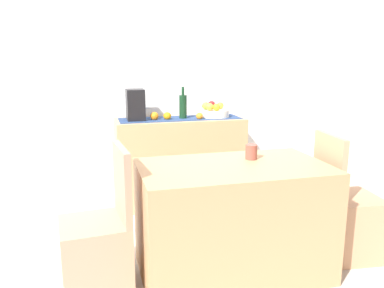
# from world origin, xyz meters

# --- Properties ---
(ground_plane) EXTENTS (6.40, 6.40, 0.02)m
(ground_plane) POSITION_xyz_m (0.00, 0.00, -0.01)
(ground_plane) COLOR beige
(ground_plane) RESTS_ON ground
(room_wall_rear) EXTENTS (6.40, 0.06, 2.70)m
(room_wall_rear) POSITION_xyz_m (0.00, 1.18, 1.35)
(room_wall_rear) COLOR white
(room_wall_rear) RESTS_ON ground
(sideboard_console) EXTENTS (1.22, 0.42, 0.84)m
(sideboard_console) POSITION_xyz_m (0.08, 0.92, 0.42)
(sideboard_console) COLOR tan
(sideboard_console) RESTS_ON ground
(table_runner) EXTENTS (1.14, 0.32, 0.01)m
(table_runner) POSITION_xyz_m (0.08, 0.92, 0.84)
(table_runner) COLOR navy
(table_runner) RESTS_ON sideboard_console
(fruit_bowl) EXTENTS (0.28, 0.28, 0.07)m
(fruit_bowl) POSITION_xyz_m (0.43, 0.92, 0.88)
(fruit_bowl) COLOR white
(fruit_bowl) RESTS_ON table_runner
(apple_center) EXTENTS (0.07, 0.07, 0.07)m
(apple_center) POSITION_xyz_m (0.49, 0.95, 0.95)
(apple_center) COLOR gold
(apple_center) RESTS_ON fruit_bowl
(apple_rear) EXTENTS (0.07, 0.07, 0.07)m
(apple_rear) POSITION_xyz_m (0.34, 0.94, 0.95)
(apple_rear) COLOR olive
(apple_rear) RESTS_ON fruit_bowl
(apple_left) EXTENTS (0.07, 0.07, 0.07)m
(apple_left) POSITION_xyz_m (0.42, 0.83, 0.95)
(apple_left) COLOR gold
(apple_left) RESTS_ON fruit_bowl
(apple_front) EXTENTS (0.08, 0.08, 0.08)m
(apple_front) POSITION_xyz_m (0.41, 0.97, 0.95)
(apple_front) COLOR red
(apple_front) RESTS_ON fruit_bowl
(apple_right) EXTENTS (0.07, 0.07, 0.07)m
(apple_right) POSITION_xyz_m (0.36, 0.86, 0.95)
(apple_right) COLOR gold
(apple_right) RESTS_ON fruit_bowl
(wine_bottle) EXTENTS (0.07, 0.07, 0.30)m
(wine_bottle) POSITION_xyz_m (0.11, 0.92, 0.96)
(wine_bottle) COLOR #14361D
(wine_bottle) RESTS_ON sideboard_console
(coffee_maker) EXTENTS (0.16, 0.18, 0.29)m
(coffee_maker) POSITION_xyz_m (-0.33, 0.92, 0.98)
(coffee_maker) COLOR black
(coffee_maker) RESTS_ON sideboard_console
(orange_loose_far) EXTENTS (0.08, 0.08, 0.08)m
(orange_loose_far) POSITION_xyz_m (-0.16, 0.90, 0.88)
(orange_loose_far) COLOR orange
(orange_loose_far) RESTS_ON sideboard_console
(orange_loose_near_bowl) EXTENTS (0.07, 0.07, 0.07)m
(orange_loose_near_bowl) POSITION_xyz_m (-0.04, 0.89, 0.87)
(orange_loose_near_bowl) COLOR orange
(orange_loose_near_bowl) RESTS_ON sideboard_console
(orange_loose_mid) EXTENTS (0.07, 0.07, 0.07)m
(orange_loose_mid) POSITION_xyz_m (0.25, 0.83, 0.87)
(orange_loose_mid) COLOR orange
(orange_loose_mid) RESTS_ON sideboard_console
(dining_table) EXTENTS (1.21, 0.70, 0.74)m
(dining_table) POSITION_xyz_m (0.13, -0.41, 0.37)
(dining_table) COLOR tan
(dining_table) RESTS_ON ground
(coffee_cup) EXTENTS (0.08, 0.08, 0.10)m
(coffee_cup) POSITION_xyz_m (0.30, -0.30, 0.79)
(coffee_cup) COLOR brown
(coffee_cup) RESTS_ON dining_table
(chair_near_window) EXTENTS (0.44, 0.44, 0.90)m
(chair_near_window) POSITION_xyz_m (-0.74, -0.41, 0.27)
(chair_near_window) COLOR tan
(chair_near_window) RESTS_ON ground
(chair_by_corner) EXTENTS (0.44, 0.44, 0.90)m
(chair_by_corner) POSITION_xyz_m (1.00, -0.41, 0.27)
(chair_by_corner) COLOR tan
(chair_by_corner) RESTS_ON ground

